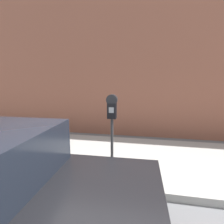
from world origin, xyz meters
name	(u,v)px	position (x,y,z in m)	size (l,w,h in m)	color
sidewalk	(125,158)	(0.00, 2.20, 0.07)	(24.00, 2.80, 0.15)	#9E9B96
building_facade	(134,50)	(0.00, 4.44, 3.08)	(24.00, 0.30, 6.15)	#935642
parking_meter	(112,116)	(-0.17, 1.31, 1.34)	(0.21, 0.14, 1.61)	#2D2D30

